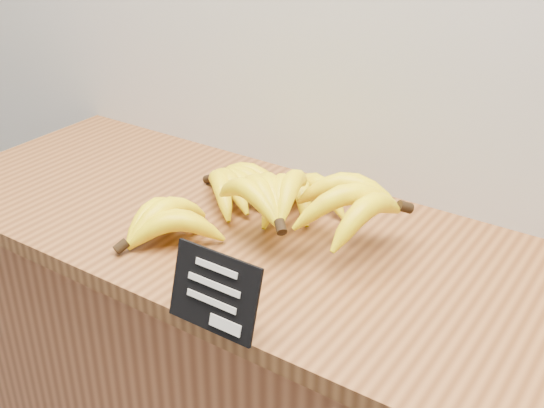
{
  "coord_description": "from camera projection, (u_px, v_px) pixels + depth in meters",
  "views": [
    {
      "loc": [
        0.66,
        1.88,
        1.53
      ],
      "look_at": [
        0.11,
        2.7,
        1.02
      ],
      "focal_mm": 45.0,
      "sensor_mm": 36.0,
      "label": 1
    }
  ],
  "objects": [
    {
      "name": "chalkboard_sign",
      "position": [
        214.0,
        292.0,
        0.95
      ],
      "size": [
        0.14,
        0.04,
        0.11
      ],
      "primitive_type": "cube",
      "rotation": [
        -0.29,
        0.0,
        0.0
      ],
      "color": "black",
      "rests_on": "counter_top"
    },
    {
      "name": "counter_top",
      "position": [
        288.0,
        246.0,
        1.2
      ],
      "size": [
        1.49,
        0.54,
        0.03
      ],
      "primitive_type": "cube",
      "color": "brown",
      "rests_on": "counter"
    },
    {
      "name": "banana_pile",
      "position": [
        268.0,
        201.0,
        1.19
      ],
      "size": [
        0.54,
        0.41,
        0.12
      ],
      "color": "#FFEE0A",
      "rests_on": "counter_top"
    }
  ]
}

